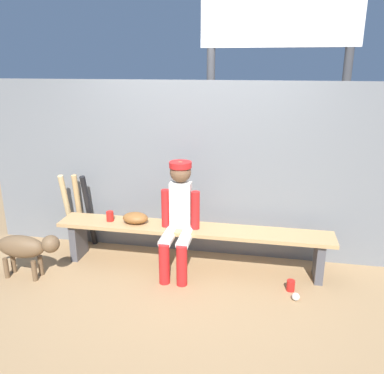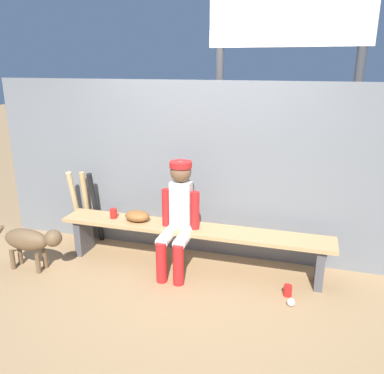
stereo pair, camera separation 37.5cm
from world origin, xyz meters
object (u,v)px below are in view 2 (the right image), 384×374
object	(u,v)px
bat_wood_tan	(87,207)
cup_on_ground	(288,291)
cup_on_bench	(113,213)
baseball	(291,302)
dog	(31,241)
baseball_glove	(137,216)
player_seated	(178,214)
bat_aluminum_black	(96,208)
dugout_bench	(192,235)
bat_wood_natural	(76,206)
scoreboard	(294,40)

from	to	relation	value
bat_wood_tan	cup_on_ground	xyz separation A→B (m)	(2.48, -0.59, -0.39)
cup_on_ground	cup_on_bench	xyz separation A→B (m)	(-1.97, 0.30, 0.47)
bat_wood_tan	baseball	world-z (taller)	bat_wood_tan
cup_on_bench	dog	distance (m)	0.91
baseball_glove	cup_on_bench	distance (m)	0.30
player_seated	bat_wood_tan	distance (m)	1.40
player_seated	bat_aluminum_black	size ratio (longest dim) A/B	1.29
baseball_glove	bat_wood_tan	distance (m)	0.87
dugout_bench	baseball	world-z (taller)	dugout_bench
baseball_glove	dog	size ratio (longest dim) A/B	0.33
baseball_glove	cup_on_bench	xyz separation A→B (m)	(-0.30, 0.01, -0.00)
bat_wood_natural	dog	distance (m)	0.79
baseball_glove	cup_on_bench	world-z (taller)	baseball_glove
bat_aluminum_black	bat_wood_tan	distance (m)	0.14
dugout_bench	bat_wood_natural	bearing A→B (deg)	171.10
bat_aluminum_black	scoreboard	bearing A→B (deg)	21.26
baseball_glove	cup_on_ground	size ratio (longest dim) A/B	2.55
dugout_bench	bat_wood_tan	xyz separation A→B (m)	(-1.44, 0.30, 0.08)
bat_wood_tan	bat_wood_natural	distance (m)	0.13
cup_on_ground	dog	bearing A→B (deg)	-174.83
bat_aluminum_black	bat_wood_natural	size ratio (longest dim) A/B	0.99
bat_wood_natural	player_seated	bearing A→B (deg)	-13.93
bat_wood_tan	cup_on_bench	distance (m)	0.60
dugout_bench	bat_wood_natural	distance (m)	1.58
bat_wood_tan	scoreboard	bearing A→B (deg)	19.45
cup_on_bench	scoreboard	bearing A→B (deg)	31.72
bat_wood_natural	baseball	bearing A→B (deg)	-14.76
baseball	cup_on_bench	size ratio (longest dim) A/B	0.67
bat_wood_tan	baseball	bearing A→B (deg)	-16.55
baseball	cup_on_ground	world-z (taller)	cup_on_ground
player_seated	bat_wood_natural	bearing A→B (deg)	166.07
player_seated	scoreboard	world-z (taller)	scoreboard
dugout_bench	scoreboard	distance (m)	2.46
baseball_glove	bat_wood_tan	bearing A→B (deg)	159.81
dugout_bench	bat_wood_tan	bearing A→B (deg)	168.30
baseball_glove	bat_aluminum_black	bearing A→B (deg)	158.07
cup_on_bench	dog	size ratio (longest dim) A/B	0.13
baseball	bat_wood_natural	bearing A→B (deg)	165.24
scoreboard	bat_wood_natural	bearing A→B (deg)	-160.23
baseball	cup_on_ground	size ratio (longest dim) A/B	0.67
bat_wood_natural	cup_on_ground	bearing A→B (deg)	-11.57
player_seated	cup_on_ground	world-z (taller)	player_seated
bat_wood_tan	bat_wood_natural	size ratio (longest dim) A/B	0.97
cup_on_bench	cup_on_ground	bearing A→B (deg)	-8.57
bat_wood_natural	scoreboard	distance (m)	3.21
bat_wood_tan	bat_wood_natural	bearing A→B (deg)	-154.15
bat_wood_tan	bat_wood_natural	xyz separation A→B (m)	(-0.11, -0.06, 0.01)
player_seated	baseball	world-z (taller)	player_seated
baseball_glove	bat_wood_natural	bearing A→B (deg)	165.27
dog	dugout_bench	bearing A→B (deg)	17.99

